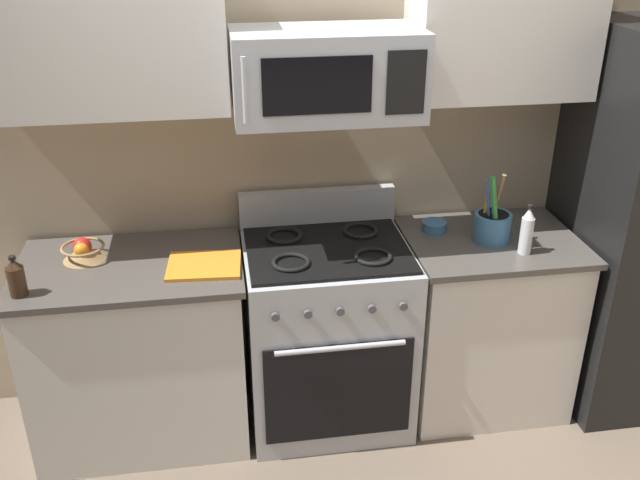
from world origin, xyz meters
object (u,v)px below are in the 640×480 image
object	(u,v)px
cutting_board	(204,265)
bottle_vinegar	(527,231)
utensil_crock	(492,225)
fruit_basket	(83,251)
bottle_soy	(16,278)
range_oven	(327,331)
prep_bowl	(434,225)
microwave	(327,74)

from	to	relation	value
cutting_board	bottle_vinegar	size ratio (longest dim) A/B	1.34
utensil_crock	bottle_vinegar	world-z (taller)	utensil_crock
fruit_basket	bottle_soy	xyz separation A→B (m)	(-0.21, -0.29, 0.04)
range_oven	fruit_basket	xyz separation A→B (m)	(-1.08, 0.08, 0.48)
utensil_crock	fruit_basket	size ratio (longest dim) A/B	1.77
range_oven	fruit_basket	size ratio (longest dim) A/B	5.73
utensil_crock	prep_bowl	distance (m)	0.28
utensil_crock	prep_bowl	size ratio (longest dim) A/B	2.81
utensil_crock	microwave	bearing A→B (deg)	176.95
bottle_soy	prep_bowl	distance (m)	1.87
range_oven	utensil_crock	distance (m)	0.93
range_oven	cutting_board	distance (m)	0.72
range_oven	bottle_soy	distance (m)	1.41
utensil_crock	cutting_board	distance (m)	1.34
cutting_board	prep_bowl	world-z (taller)	prep_bowl
fruit_basket	bottle_vinegar	bearing A→B (deg)	-7.13
utensil_crock	cutting_board	world-z (taller)	utensil_crock
range_oven	cutting_board	size ratio (longest dim) A/B	3.47
prep_bowl	fruit_basket	bearing A→B (deg)	-178.08
prep_bowl	microwave	bearing A→B (deg)	-168.81
bottle_vinegar	bottle_soy	distance (m)	2.17
cutting_board	prep_bowl	xyz separation A→B (m)	(1.10, 0.21, 0.02)
microwave	prep_bowl	world-z (taller)	microwave
microwave	cutting_board	world-z (taller)	microwave
bottle_soy	prep_bowl	world-z (taller)	bottle_soy
bottle_vinegar	prep_bowl	bearing A→B (deg)	137.65
bottle_vinegar	bottle_soy	size ratio (longest dim) A/B	1.33
bottle_vinegar	utensil_crock	bearing A→B (deg)	123.67
microwave	utensil_crock	xyz separation A→B (m)	(0.78, -0.04, -0.72)
cutting_board	bottle_soy	bearing A→B (deg)	-170.25
utensil_crock	cutting_board	xyz separation A→B (m)	(-1.33, -0.06, -0.07)
microwave	fruit_basket	bearing A→B (deg)	177.15
range_oven	cutting_board	bearing A→B (deg)	-172.22
range_oven	bottle_vinegar	xyz separation A→B (m)	(0.88, -0.16, 0.55)
range_oven	utensil_crock	bearing A→B (deg)	-0.95
microwave	prep_bowl	xyz separation A→B (m)	(0.55, 0.11, -0.77)
prep_bowl	bottle_vinegar	bearing A→B (deg)	-42.35
bottle_vinegar	range_oven	bearing A→B (deg)	169.49
microwave	utensil_crock	bearing A→B (deg)	-3.05
range_oven	prep_bowl	xyz separation A→B (m)	(0.55, 0.14, 0.46)
prep_bowl	bottle_soy	bearing A→B (deg)	-169.55
utensil_crock	prep_bowl	world-z (taller)	utensil_crock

